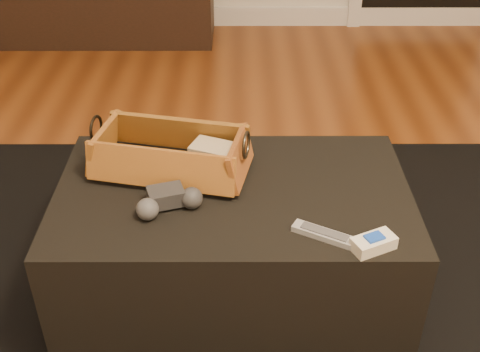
{
  "coord_description": "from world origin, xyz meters",
  "views": [
    {
      "loc": [
        0.09,
        -1.16,
        1.41
      ],
      "look_at": [
        0.09,
        0.2,
        0.49
      ],
      "focal_mm": 45.0,
      "sensor_mm": 36.0,
      "label": 1
    }
  ],
  "objects_px": {
    "ottoman": "(233,247)",
    "game_controller": "(168,201)",
    "tv_remote": "(162,165)",
    "wicker_basket": "(171,156)",
    "cream_gadget": "(373,243)",
    "silver_remote": "(324,234)"
  },
  "relations": [
    {
      "from": "ottoman",
      "to": "game_controller",
      "type": "xyz_separation_m",
      "value": [
        -0.17,
        -0.09,
        0.24
      ]
    },
    {
      "from": "silver_remote",
      "to": "ottoman",
      "type": "bearing_deg",
      "value": 138.24
    },
    {
      "from": "ottoman",
      "to": "cream_gadget",
      "type": "bearing_deg",
      "value": -35.99
    },
    {
      "from": "silver_remote",
      "to": "cream_gadget",
      "type": "distance_m",
      "value": 0.12
    },
    {
      "from": "tv_remote",
      "to": "game_controller",
      "type": "xyz_separation_m",
      "value": [
        0.03,
        -0.18,
        0.0
      ]
    },
    {
      "from": "tv_remote",
      "to": "game_controller",
      "type": "distance_m",
      "value": 0.18
    },
    {
      "from": "ottoman",
      "to": "tv_remote",
      "type": "xyz_separation_m",
      "value": [
        -0.21,
        0.08,
        0.24
      ]
    },
    {
      "from": "cream_gadget",
      "to": "silver_remote",
      "type": "bearing_deg",
      "value": 158.8
    },
    {
      "from": "silver_remote",
      "to": "cream_gadget",
      "type": "bearing_deg",
      "value": -21.2
    },
    {
      "from": "ottoman",
      "to": "cream_gadget",
      "type": "distance_m",
      "value": 0.49
    },
    {
      "from": "wicker_basket",
      "to": "cream_gadget",
      "type": "xyz_separation_m",
      "value": [
        0.53,
        -0.35,
        -0.03
      ]
    },
    {
      "from": "tv_remote",
      "to": "silver_remote",
      "type": "xyz_separation_m",
      "value": [
        0.44,
        -0.29,
        -0.02
      ]
    },
    {
      "from": "ottoman",
      "to": "tv_remote",
      "type": "height_order",
      "value": "tv_remote"
    },
    {
      "from": "game_controller",
      "to": "cream_gadget",
      "type": "distance_m",
      "value": 0.54
    },
    {
      "from": "tv_remote",
      "to": "game_controller",
      "type": "bearing_deg",
      "value": -72.65
    },
    {
      "from": "tv_remote",
      "to": "wicker_basket",
      "type": "height_order",
      "value": "wicker_basket"
    },
    {
      "from": "ottoman",
      "to": "wicker_basket",
      "type": "xyz_separation_m",
      "value": [
        -0.18,
        0.1,
        0.26
      ]
    },
    {
      "from": "ottoman",
      "to": "wicker_basket",
      "type": "bearing_deg",
      "value": 151.82
    },
    {
      "from": "ottoman",
      "to": "game_controller",
      "type": "bearing_deg",
      "value": -151.68
    },
    {
      "from": "tv_remote",
      "to": "ottoman",
      "type": "bearing_deg",
      "value": -16.24
    },
    {
      "from": "tv_remote",
      "to": "cream_gadget",
      "type": "bearing_deg",
      "value": -25.19
    },
    {
      "from": "tv_remote",
      "to": "silver_remote",
      "type": "height_order",
      "value": "tv_remote"
    }
  ]
}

